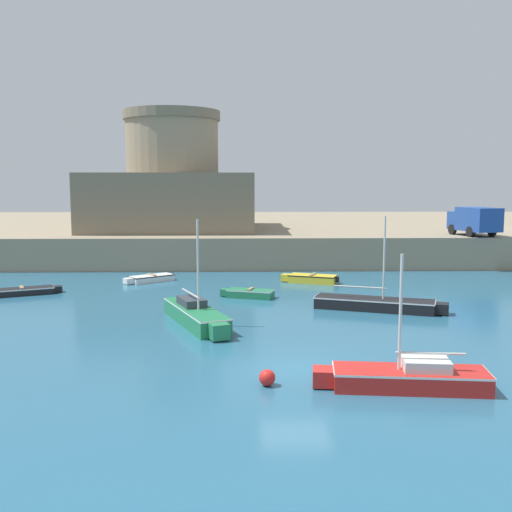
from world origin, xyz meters
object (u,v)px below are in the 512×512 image
Objects in this scene: sailboat_red_7 at (407,377)px; dinghy_yellow_8 at (311,278)px; sailboat_black_4 at (377,303)px; truck_on_quay at (474,220)px; dinghy_black_2 at (24,291)px; fortress at (173,189)px; dinghy_green_6 at (249,293)px; dinghy_white_5 at (150,278)px; mooring_buoy at (267,378)px; sailboat_green_3 at (196,314)px.

sailboat_red_7 reaches higher than dinghy_yellow_8.
sailboat_red_7 is at bearing -98.21° from sailboat_black_4.
sailboat_black_4 reaches higher than truck_on_quay.
dinghy_black_2 is 20.70m from fortress.
dinghy_green_6 reaches higher than dinghy_black_2.
sailboat_black_4 is at bearing -28.40° from dinghy_green_6.
dinghy_black_2 is 1.24× the size of dinghy_white_5.
dinghy_yellow_8 is (10.66, -0.68, 0.05)m from dinghy_white_5.
mooring_buoy is 36.04m from fortress.
sailboat_black_4 reaches higher than dinghy_white_5.
sailboat_black_4 is at bearing -60.80° from fortress.
truck_on_quay is (20.13, 18.40, 3.22)m from sailboat_green_3.
sailboat_green_3 is 9.07m from mooring_buoy.
sailboat_black_4 is at bearing -125.35° from truck_on_quay.
dinghy_yellow_8 is at bearing 12.46° from dinghy_black_2.
dinghy_black_2 is at bearing 144.53° from sailboat_green_3.
dinghy_green_6 is 0.56× the size of sailboat_red_7.
mooring_buoy is 0.04× the size of fortress.
fortress reaches higher than dinghy_green_6.
sailboat_green_3 reaches higher than mooring_buoy.
sailboat_green_3 is 12.80m from dinghy_white_5.
sailboat_green_3 reaches higher than dinghy_white_5.
mooring_buoy is at bearing -49.87° from dinghy_black_2.
sailboat_red_7 reaches higher than dinghy_black_2.
dinghy_white_5 is at bearing 108.04° from sailboat_green_3.
truck_on_quay reaches higher than dinghy_black_2.
sailboat_red_7 is 20.47m from dinghy_yellow_8.
dinghy_yellow_8 reaches higher than dinghy_white_5.
fortress reaches higher than sailboat_green_3.
sailboat_black_4 is 13.03m from mooring_buoy.
sailboat_red_7 is at bearing -114.91° from truck_on_quay.
sailboat_red_7 is (18.14, -16.61, 0.17)m from dinghy_black_2.
dinghy_black_2 is 1.27× the size of dinghy_green_6.
dinghy_black_2 is 0.72× the size of sailboat_red_7.
dinghy_black_2 is 24.59m from sailboat_red_7.
truck_on_quay is at bearing 54.65° from sailboat_black_4.
sailboat_green_3 is 0.96× the size of sailboat_black_4.
dinghy_black_2 is 8.13m from dinghy_white_5.
dinghy_black_2 is at bearing 174.92° from dinghy_green_6.
sailboat_red_7 is at bearing -87.98° from dinghy_yellow_8.
sailboat_red_7 is 30.36m from truck_on_quay.
truck_on_quay is (24.10, 6.23, 3.45)m from dinghy_white_5.
fortress is at bearing 161.79° from truck_on_quay.
mooring_buoy is (-6.18, -11.47, -0.08)m from sailboat_black_4.
sailboat_green_3 is 27.20m from fortress.
sailboat_green_3 is 27.46m from truck_on_quay.
fortress reaches higher than truck_on_quay.
dinghy_white_5 is 6.03× the size of mooring_buoy.
dinghy_green_6 is at bearing -41.30° from dinghy_white_5.
sailboat_black_4 is at bearing -35.31° from dinghy_white_5.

